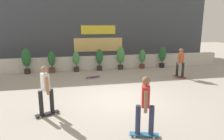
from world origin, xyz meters
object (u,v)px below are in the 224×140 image
Objects in this scene: skater_far_right at (181,62)px; potted_plant_0 at (26,59)px; potted_plant_1 at (52,61)px; potted_plant_5 at (142,58)px; skater_mid_plaza at (145,104)px; skater_by_wall_right at (46,89)px; potted_plant_2 at (76,60)px; skateboard_near_camera at (93,77)px; potted_plant_6 at (162,56)px; potted_plant_4 at (121,56)px; potted_plant_3 at (99,58)px.

potted_plant_0 is at bearing 161.67° from skater_far_right.
potted_plant_1 is 1.03× the size of potted_plant_5.
skater_mid_plaza is 1.00× the size of skater_by_wall_right.
skater_far_right is (5.76, -2.91, 0.20)m from potted_plant_2.
skateboard_near_camera is at bearing -26.14° from potted_plant_0.
potted_plant_0 is 1.19× the size of potted_plant_5.
potted_plant_4 is at bearing 180.00° from potted_plant_6.
potted_plant_0 is at bearing 117.75° from skater_mid_plaza.
potted_plant_4 is 1.07× the size of potted_plant_6.
potted_plant_2 is at bearing 0.00° from potted_plant_1.
skateboard_near_camera is (3.88, -1.90, -0.87)m from potted_plant_0.
skateboard_near_camera is (-4.91, 1.01, -0.88)m from skater_far_right.
potted_plant_4 is at bearing -0.00° from potted_plant_3.
skater_far_right reaches higher than skateboard_near_camera.
potted_plant_4 is (2.99, -0.00, 0.16)m from potted_plant_2.
skater_far_right is at bearing -95.71° from potted_plant_6.
potted_plant_4 reaches higher than potted_plant_3.
potted_plant_6 is 9.83m from skater_by_wall_right.
skater_mid_plaza is (-3.11, -8.52, 0.19)m from potted_plant_5.
potted_plant_2 is 0.78× the size of skater_far_right.
potted_plant_5 is (3.03, 0.00, -0.08)m from potted_plant_3.
potted_plant_2 is 0.78× the size of skater_mid_plaza.
potted_plant_6 is (1.50, -0.00, 0.09)m from potted_plant_5.
potted_plant_6 is 5.60m from skateboard_near_camera.
potted_plant_1 is at bearing 180.00° from potted_plant_6.
skater_by_wall_right is (-2.72, 1.96, 0.00)m from skater_mid_plaza.
skater_mid_plaza is at bearing -80.35° from potted_plant_2.
skater_by_wall_right reaches higher than potted_plant_2.
skater_by_wall_right is at bearing -152.61° from skater_far_right.
potted_plant_5 is 4.22m from skateboard_near_camera.
potted_plant_4 reaches higher than potted_plant_6.
potted_plant_3 is (1.53, 0.00, 0.08)m from potted_plant_2.
potted_plant_1 is at bearing 0.00° from potted_plant_0.
potted_plant_2 is at bearing 0.00° from potted_plant_0.
skater_far_right is (8.79, -2.91, 0.01)m from potted_plant_0.
skater_far_right is (-0.29, -2.91, 0.10)m from potted_plant_6.
potted_plant_3 is at bearing 180.00° from potted_plant_4.
potted_plant_5 is (6.09, 0.00, -0.03)m from potted_plant_1.
potted_plant_0 is 0.93× the size of skater_mid_plaza.
skater_far_right is at bearing 52.43° from skater_mid_plaza.
potted_plant_4 is 3.06m from potted_plant_6.
potted_plant_6 is (6.05, -0.00, 0.10)m from potted_plant_2.
potted_plant_0 is 9.63m from skater_mid_plaza.
skater_by_wall_right is at bearing -87.71° from potted_plant_1.
potted_plant_4 is 1.16× the size of potted_plant_5.
potted_plant_0 is 1.15× the size of potted_plant_1.
potted_plant_4 is at bearing 41.64° from skateboard_near_camera.
skater_by_wall_right reaches higher than potted_plant_0.
potted_plant_0 is 1.09× the size of potted_plant_6.
skater_mid_plaza is 6.70m from skateboard_near_camera.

